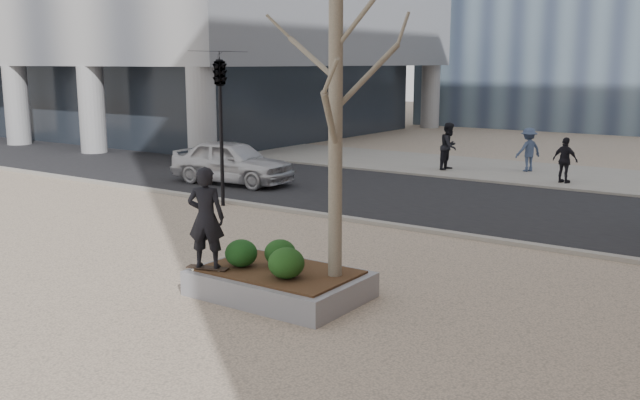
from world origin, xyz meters
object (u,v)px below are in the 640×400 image
Objects in this scene: skateboarder at (206,218)px; police_car at (232,162)px; skateboard at (208,269)px; planter at (280,284)px.

skateboarder is 12.17m from police_car.
skateboard is 12.16m from police_car.
skateboard reaches higher than planter.
planter is 1.79m from skateboarder.
skateboarder reaches higher than skateboard.
skateboard is at bearing -147.41° from planter.
skateboard is at bearing 180.00° from skateboarder.
planter is 12.40m from police_car.
planter is 0.67× the size of police_car.
planter is at bearing -138.89° from police_car.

